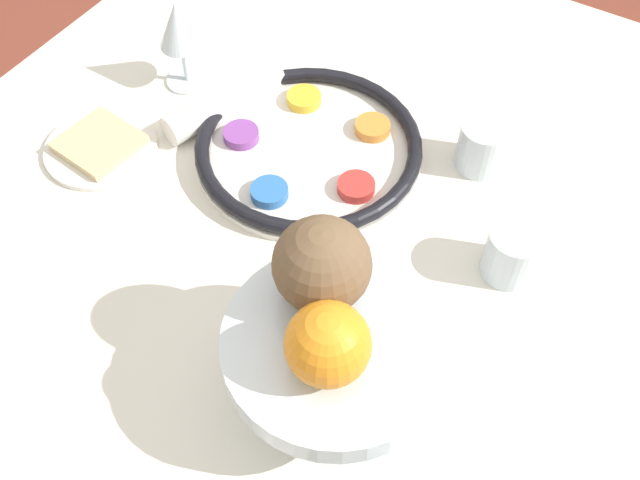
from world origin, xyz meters
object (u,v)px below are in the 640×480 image
object	(u,v)px
napkin_roll	(224,101)
cup_near	(483,146)
orange_fruit	(328,344)
coconut	(322,265)
bread_plate	(100,146)
fruit_stand	(336,350)
cup_mid	(512,253)
seder_plate	(309,148)
wine_glass	(179,28)

from	to	relation	value
napkin_roll	cup_near	world-z (taller)	cup_near
orange_fruit	coconut	world-z (taller)	coconut
bread_plate	cup_near	xyz separation A→B (m)	(-0.25, 0.45, 0.03)
orange_fruit	cup_near	distance (m)	0.44
fruit_stand	cup_near	bearing A→B (deg)	-179.21
coconut	fruit_stand	bearing A→B (deg)	45.82
coconut	napkin_roll	bearing A→B (deg)	-128.89
napkin_roll	cup_near	distance (m)	0.37
orange_fruit	cup_mid	bearing A→B (deg)	162.27
fruit_stand	bread_plate	distance (m)	0.49
seder_plate	wine_glass	distance (m)	0.25
seder_plate	cup_near	distance (m)	0.23
orange_fruit	cup_near	size ratio (longest dim) A/B	1.17
orange_fruit	seder_plate	bearing A→B (deg)	-145.22
cup_near	napkin_roll	bearing A→B (deg)	-74.58
fruit_stand	wine_glass	bearing A→B (deg)	-125.79
wine_glass	bread_plate	xyz separation A→B (m)	(0.18, -0.01, -0.09)
cup_mid	napkin_roll	bearing A→B (deg)	-95.86
wine_glass	orange_fruit	xyz separation A→B (m)	(0.35, 0.45, 0.06)
wine_glass	cup_near	xyz separation A→B (m)	(-0.07, 0.44, -0.06)
fruit_stand	cup_near	distance (m)	0.40
coconut	cup_mid	bearing A→B (deg)	147.18
wine_glass	fruit_stand	size ratio (longest dim) A/B	0.60
orange_fruit	bread_plate	distance (m)	0.52
wine_glass	napkin_roll	bearing A→B (deg)	73.59
seder_plate	orange_fruit	distance (m)	0.41
cup_near	cup_mid	size ratio (longest dim) A/B	1.00
orange_fruit	napkin_roll	distance (m)	0.51
cup_mid	fruit_stand	bearing A→B (deg)	-21.23
fruit_stand	cup_mid	size ratio (longest dim) A/B	3.27
napkin_roll	cup_mid	distance (m)	0.46
wine_glass	cup_mid	world-z (taller)	wine_glass
orange_fruit	napkin_roll	xyz separation A→B (m)	(-0.32, -0.37, -0.13)
orange_fruit	fruit_stand	bearing A→B (deg)	-164.82
seder_plate	napkin_roll	world-z (taller)	napkin_roll
cup_near	orange_fruit	bearing A→B (deg)	1.80
seder_plate	bread_plate	xyz separation A→B (m)	(0.14, -0.25, -0.01)
wine_glass	coconut	bearing A→B (deg)	55.14
seder_plate	fruit_stand	world-z (taller)	fruit_stand
wine_glass	orange_fruit	world-z (taller)	orange_fruit
wine_glass	orange_fruit	size ratio (longest dim) A/B	1.69
bread_plate	napkin_roll	size ratio (longest dim) A/B	0.79
orange_fruit	cup_mid	world-z (taller)	orange_fruit
wine_glass	cup_near	size ratio (longest dim) A/B	1.97
fruit_stand	cup_mid	xyz separation A→B (m)	(-0.25, 0.10, -0.06)
wine_glass	cup_mid	size ratio (longest dim) A/B	1.97
coconut	cup_near	bearing A→B (deg)	174.56
wine_glass	fruit_stand	xyz separation A→B (m)	(0.32, 0.45, -0.00)
cup_mid	orange_fruit	bearing A→B (deg)	-17.73
coconut	bread_plate	world-z (taller)	coconut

